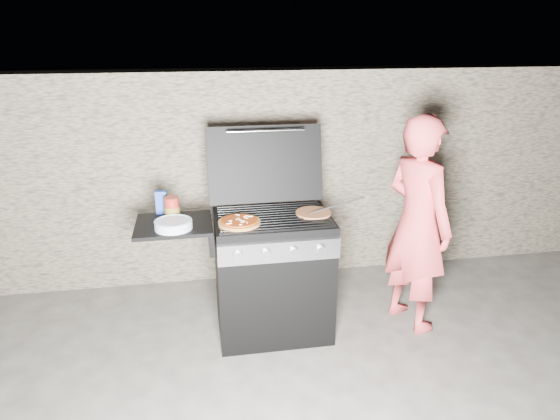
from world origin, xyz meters
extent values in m
plane|color=#44403C|center=(0.00, 0.00, 0.00)|extent=(50.00, 50.00, 0.00)
cube|color=gray|center=(0.00, 1.05, 0.90)|extent=(8.00, 0.35, 1.80)
cylinder|color=#B8794B|center=(0.28, -0.01, 0.92)|extent=(0.28, 0.28, 0.01)
cylinder|color=maroon|center=(-0.68, 0.09, 0.98)|extent=(0.12, 0.12, 0.15)
cube|color=#233FA0|center=(-0.75, 0.20, 0.98)|extent=(0.08, 0.05, 0.16)
cylinder|color=silver|center=(-0.67, -0.10, 0.93)|extent=(0.32, 0.32, 0.06)
imported|color=#E34549|center=(1.04, -0.05, 0.80)|extent=(0.56, 0.68, 1.59)
cylinder|color=black|center=(0.44, 0.00, 0.96)|extent=(0.45, 0.08, 0.09)
camera|label=1|loc=(-0.49, -3.15, 2.14)|focal=32.00mm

